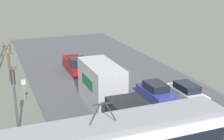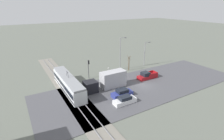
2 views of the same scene
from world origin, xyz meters
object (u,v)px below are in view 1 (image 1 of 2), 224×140
sedan_car_0 (155,92)px  sedan_car_1 (187,93)px  pickup_truck (76,66)px  traffic_light_pole (15,94)px  box_truck (107,91)px  street_tree (9,63)px  no_parking_sign (24,90)px

sedan_car_0 → sedan_car_1: sedan_car_0 is taller
pickup_truck → traffic_light_pole: (7.67, 12.52, 2.34)m
box_truck → pickup_truck: bearing=-92.3°
pickup_truck → street_tree: (7.28, 0.46, 1.20)m
traffic_light_pole → pickup_truck: bearing=-121.5°
traffic_light_pole → no_parking_sign: (-1.06, -4.97, -1.66)m
pickup_truck → no_parking_sign: bearing=48.8°
box_truck → pickup_truck: 11.13m
pickup_truck → no_parking_sign: (6.61, 7.55, 0.68)m
box_truck → sedan_car_0: size_ratio=2.24×
sedan_car_0 → traffic_light_pole: bearing=-170.5°
box_truck → street_tree: bearing=-57.3°
sedan_car_0 → no_parking_sign: no_parking_sign is taller
street_tree → no_parking_sign: bearing=95.4°
pickup_truck → sedan_car_1: 13.52m
box_truck → traffic_light_pole: 7.49m
street_tree → sedan_car_0: bearing=139.3°
pickup_truck → sedan_car_1: bearing=121.0°
sedan_car_1 → no_parking_sign: (13.57, -4.04, 0.75)m
pickup_truck → sedan_car_0: (-4.41, 10.51, -0.04)m
traffic_light_pole → street_tree: traffic_light_pole is taller
sedan_car_0 → traffic_light_pole: 12.48m
pickup_truck → traffic_light_pole: 14.87m
no_parking_sign → sedan_car_1: bearing=163.4°
sedan_car_0 → sedan_car_1: (-2.55, 1.08, -0.03)m
sedan_car_0 → pickup_truck: bearing=112.8°
pickup_truck → street_tree: size_ratio=1.25×
traffic_light_pole → no_parking_sign: size_ratio=2.01×
box_truck → street_tree: street_tree is taller
sedan_car_1 → no_parking_sign: no_parking_sign is taller
box_truck → sedan_car_0: bearing=-173.3°
box_truck → sedan_car_1: bearing=176.1°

